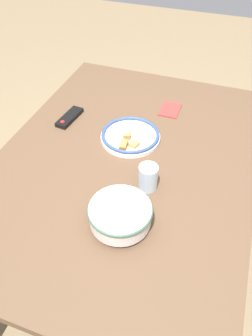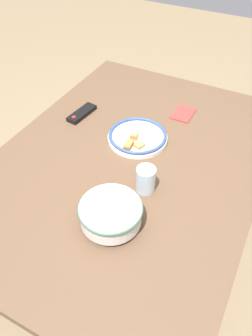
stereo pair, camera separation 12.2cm
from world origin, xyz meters
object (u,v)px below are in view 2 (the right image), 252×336
noodle_bowl (111,213)px  tv_remote (82,113)px  food_plate (137,137)px  drinking_glass (146,179)px

noodle_bowl → tv_remote: size_ratio=1.29×
food_plate → tv_remote: (0.04, 0.31, -0.01)m
noodle_bowl → tv_remote: 0.64m
noodle_bowl → drinking_glass: size_ratio=2.12×
noodle_bowl → drinking_glass: 0.19m
noodle_bowl → drinking_glass: drinking_glass is taller
noodle_bowl → drinking_glass: bearing=-11.0°
noodle_bowl → food_plate: bearing=14.8°
food_plate → tv_remote: bearing=81.9°
drinking_glass → tv_remote: bearing=58.2°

